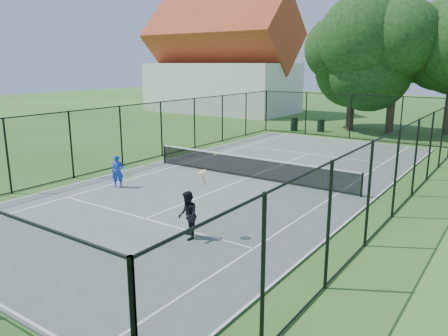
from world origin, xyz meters
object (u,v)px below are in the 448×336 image
Objects in this scene: trash_bin_left at (294,124)px; trash_bin_right at (321,125)px; player_blue at (118,172)px; tennis_net at (249,166)px; player_black at (188,215)px.

trash_bin_right is (1.85, 0.70, -0.05)m from trash_bin_left.
player_blue reaches higher than trash_bin_right.
player_blue is (-0.77, -19.11, 0.25)m from trash_bin_right.
player_black reaches higher than tennis_net.
trash_bin_right is 0.38× the size of player_black.
tennis_net is 5.62m from player_blue.
player_blue is at bearing 156.26° from player_black.
trash_bin_left is at bearing 108.08° from player_black.
player_black is at bearing -72.40° from tennis_net.
trash_bin_right is 0.71× the size of player_blue.
tennis_net is at bearing 107.60° from player_black.
player_black is at bearing -77.03° from trash_bin_right.
trash_bin_right is at bearing 20.72° from trash_bin_left.
trash_bin_left is at bearing 108.31° from tennis_net.
player_black reaches higher than trash_bin_right.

